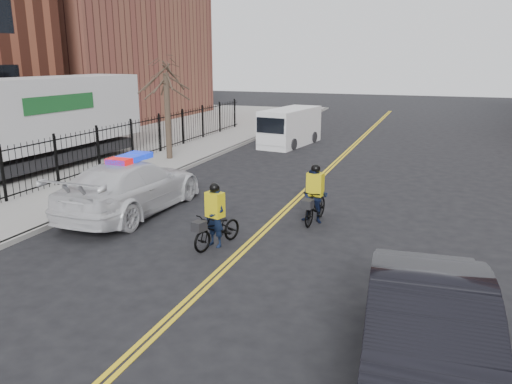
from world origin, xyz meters
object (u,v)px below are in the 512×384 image
object	(u,v)px
police_cruiser	(132,186)
cyclist_near	(215,224)
cargo_van	(289,128)
dark_sedan	(428,339)
semi_trailer	(20,121)
cyclist_far	(315,200)

from	to	relation	value
police_cruiser	cyclist_near	size ratio (longest dim) A/B	3.17
cargo_van	dark_sedan	bearing A→B (deg)	-59.17
semi_trailer	cyclist_far	bearing A→B (deg)	-6.00
police_cruiser	semi_trailer	distance (m)	8.19
cyclist_near	cyclist_far	xyz separation A→B (m)	(1.98, 2.82, 0.11)
police_cruiser	dark_sedan	world-z (taller)	police_cruiser
police_cruiser	cyclist_near	bearing A→B (deg)	154.67
police_cruiser	dark_sedan	distance (m)	11.06
semi_trailer	cyclist_far	distance (m)	13.44
semi_trailer	cyclist_near	world-z (taller)	semi_trailer
dark_sedan	cargo_van	xyz separation A→B (m)	(-8.16, 20.22, 0.15)
police_cruiser	cyclist_far	size ratio (longest dim) A/B	3.23
police_cruiser	cyclist_near	xyz separation A→B (m)	(3.76, -1.81, -0.26)
dark_sedan	cargo_van	world-z (taller)	cargo_van
dark_sedan	cyclist_far	bearing A→B (deg)	111.17
dark_sedan	cargo_van	distance (m)	21.81
cargo_van	cyclist_near	xyz separation A→B (m)	(2.72, -15.88, -0.41)
dark_sedan	cargo_van	bearing A→B (deg)	107.39
police_cruiser	cyclist_near	world-z (taller)	police_cruiser
cyclist_far	cyclist_near	bearing A→B (deg)	-119.68
police_cruiser	cyclist_near	distance (m)	4.18
cyclist_near	cyclist_far	size ratio (longest dim) A/B	1.02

